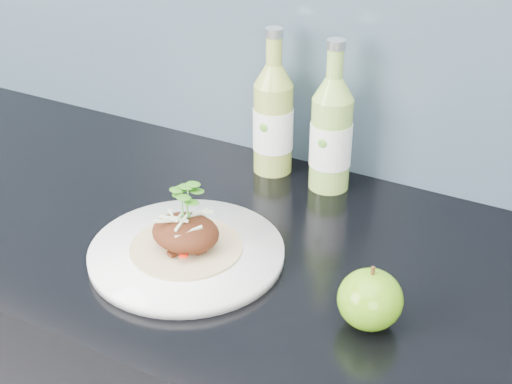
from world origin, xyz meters
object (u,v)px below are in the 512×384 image
dinner_plate (187,253)px  green_apple (370,299)px  cider_bottle_left (273,119)px  cider_bottle_right (331,134)px

dinner_plate → green_apple: green_apple is taller
cider_bottle_left → cider_bottle_right: size_ratio=1.00×
green_apple → dinner_plate: bearing=177.5°
cider_bottle_right → cider_bottle_left: bearing=180.0°
green_apple → cider_bottle_right: cider_bottle_right is taller
dinner_plate → cider_bottle_left: 0.32m
green_apple → cider_bottle_left: bearing=133.7°
dinner_plate → cider_bottle_right: 0.32m
cider_bottle_left → dinner_plate: bearing=-107.2°
dinner_plate → cider_bottle_right: (0.09, 0.29, 0.09)m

